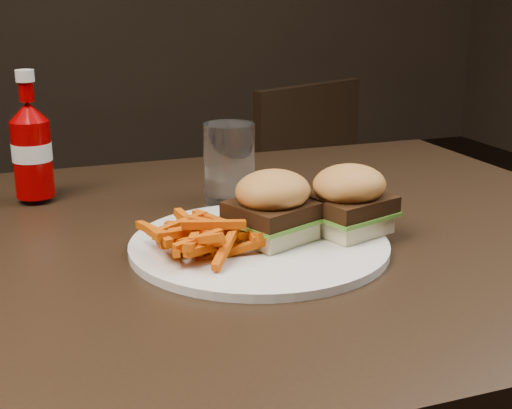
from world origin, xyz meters
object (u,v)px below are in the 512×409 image
object	(u,v)px
ketchup_bottle	(33,159)
chair_far	(261,224)
tumbler	(229,163)
plate	(259,245)
dining_table	(164,257)

from	to	relation	value
ketchup_bottle	chair_far	bearing A→B (deg)	49.41
tumbler	plate	bearing A→B (deg)	-98.01
tumbler	dining_table	bearing A→B (deg)	-134.55
plate	ketchup_bottle	size ratio (longest dim) A/B	2.80
tumbler	chair_far	bearing A→B (deg)	66.46
dining_table	chair_far	distance (m)	1.07
dining_table	ketchup_bottle	distance (m)	0.27
dining_table	chair_far	world-z (taller)	dining_table
plate	ketchup_bottle	world-z (taller)	ketchup_bottle
chair_far	ketchup_bottle	size ratio (longest dim) A/B	3.44
dining_table	plate	size ratio (longest dim) A/B	4.10
dining_table	chair_far	size ratio (longest dim) A/B	3.34
ketchup_bottle	plate	bearing A→B (deg)	-51.64
chair_far	plate	xyz separation A→B (m)	(-0.37, -0.97, 0.33)
chair_far	ketchup_bottle	distance (m)	0.99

